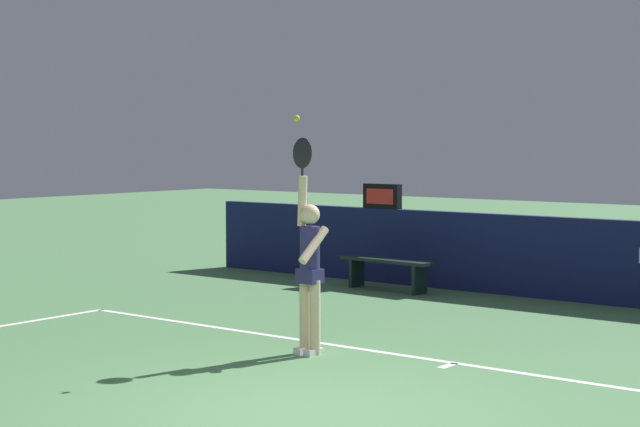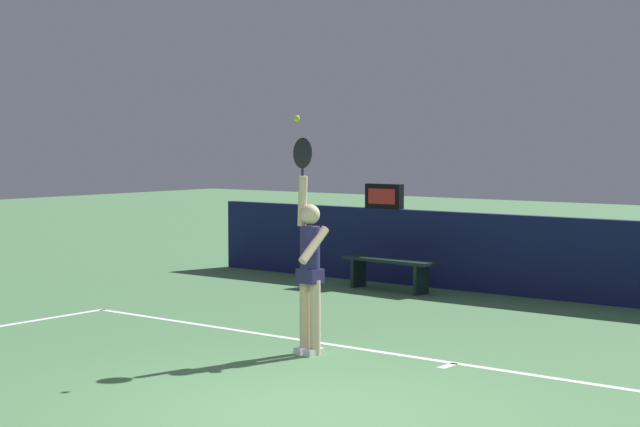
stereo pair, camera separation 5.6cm
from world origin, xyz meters
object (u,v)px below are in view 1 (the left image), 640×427
tennis_player (309,265)px  tennis_ball (297,118)px  courtside_bench_near (387,266)px  speed_display (382,196)px

tennis_player → tennis_ball: (0.00, -0.22, 1.60)m
tennis_ball → tennis_player: bearing=91.0°
courtside_bench_near → speed_display: bearing=129.2°
speed_display → courtside_bench_near: size_ratio=0.41×
speed_display → courtside_bench_near: bearing=-50.8°
speed_display → tennis_ball: 6.30m
tennis_ball → speed_display: bearing=115.8°
tennis_player → tennis_ball: bearing=-89.0°
courtside_bench_near → tennis_player: bearing=-65.7°
speed_display → tennis_player: (2.69, -5.35, -0.44)m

